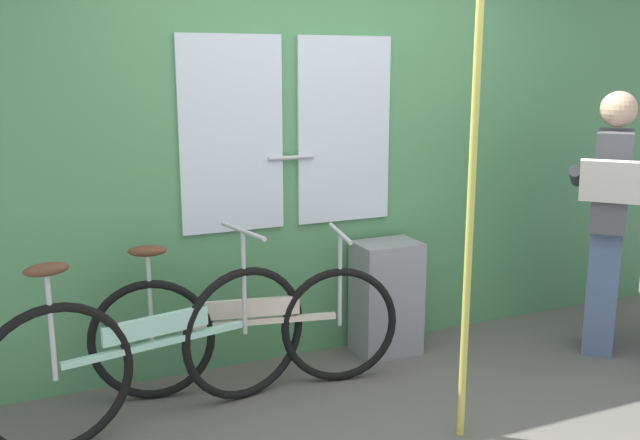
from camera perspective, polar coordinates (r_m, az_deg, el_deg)
The scene contains 6 objects.
train_door_wall at distance 4.25m, azimuth -0.20°, elevation 5.60°, with size 5.46×0.28×2.42m.
bicycle_near_door at distance 3.63m, azimuth -13.06°, elevation -10.25°, with size 1.69×0.51×0.94m.
bicycle_leaning_behind at distance 3.92m, azimuth -5.93°, elevation -8.67°, with size 1.67×0.51×0.88m.
passenger_reading_newspaper at distance 4.67m, azimuth 22.26°, elevation 0.18°, with size 0.61×0.60×1.62m.
trash_bin_by_wall at distance 4.43m, azimuth 5.37°, elevation -6.25°, with size 0.39×0.28×0.71m, color gray.
handrail_pole at distance 3.27m, azimuth 12.09°, elevation 2.04°, with size 0.04×0.04×2.38m, color #C6C14C.
Camera 1 is at (-1.70, -2.63, 1.76)m, focal length 39.69 mm.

